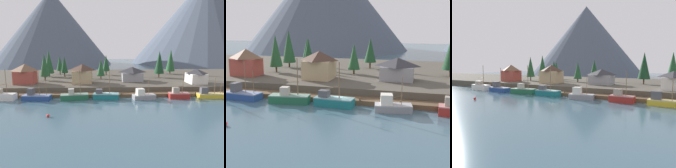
# 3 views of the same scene
# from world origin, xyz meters

# --- Properties ---
(ground_plane) EXTENTS (400.00, 400.00, 1.00)m
(ground_plane) POSITION_xyz_m (0.00, 20.00, -0.50)
(ground_plane) COLOR #3D5B6B
(dock) EXTENTS (80.00, 4.00, 1.60)m
(dock) POSITION_xyz_m (0.00, 1.99, 0.50)
(dock) COLOR brown
(dock) RESTS_ON ground_plane
(shoreline_bank) EXTENTS (400.00, 56.00, 2.50)m
(shoreline_bank) POSITION_xyz_m (0.00, 32.00, 1.25)
(shoreline_bank) COLOR #4C473D
(shoreline_bank) RESTS_ON ground_plane
(fishing_boat_blue) EXTENTS (8.44, 3.90, 8.56)m
(fishing_boat_blue) POSITION_xyz_m (-21.78, -2.10, 1.06)
(fishing_boat_blue) COLOR navy
(fishing_boat_blue) RESTS_ON ground_plane
(fishing_boat_green) EXTENTS (8.53, 4.11, 9.41)m
(fishing_boat_green) POSITION_xyz_m (-10.40, -2.23, 1.10)
(fishing_boat_green) COLOR #1E5B3D
(fishing_boat_green) RESTS_ON ground_plane
(fishing_boat_teal) EXTENTS (7.96, 3.48, 8.94)m
(fishing_boat_teal) POSITION_xyz_m (-0.97, -1.88, 1.08)
(fishing_boat_teal) COLOR #196B70
(fishing_boat_teal) RESTS_ON ground_plane
(fishing_boat_grey) EXTENTS (7.21, 4.08, 6.54)m
(fishing_boat_grey) POSITION_xyz_m (10.54, -2.26, 1.13)
(fishing_boat_grey) COLOR gray
(fishing_boat_grey) RESTS_ON ground_plane
(house_grey) EXTENTS (8.33, 6.90, 5.60)m
(house_grey) POSITION_xyz_m (9.80, 16.98, 5.36)
(house_grey) COLOR gray
(house_grey) RESTS_ON shoreline_bank
(house_tan) EXTENTS (7.36, 7.25, 7.08)m
(house_tan) POSITION_xyz_m (-9.35, 13.11, 6.12)
(house_tan) COLOR tan
(house_tan) RESTS_ON shoreline_bank
(house_red) EXTENTS (7.55, 5.58, 7.24)m
(house_red) POSITION_xyz_m (-30.09, 12.46, 6.20)
(house_red) COLOR #9E4238
(house_red) RESTS_ON shoreline_bank
(conifer_near_right) EXTENTS (3.80, 3.80, 9.56)m
(conifer_near_right) POSITION_xyz_m (-0.24, 34.99, 8.25)
(conifer_near_right) COLOR #4C3823
(conifer_near_right) RESTS_ON shoreline_bank
(conifer_mid_left) EXTENTS (3.79, 3.79, 10.83)m
(conifer_mid_left) POSITION_xyz_m (-24.97, 19.52, 8.77)
(conifer_mid_left) COLOR #4C3823
(conifer_mid_left) RESTS_ON shoreline_bank
(conifer_mid_right) EXTENTS (3.48, 3.48, 9.11)m
(conifer_mid_right) POSITION_xyz_m (-22.80, 37.97, 7.99)
(conifer_mid_right) COLOR #4C3823
(conifer_mid_right) RESTS_ON shoreline_bank
(conifer_back_left) EXTENTS (3.38, 3.38, 8.49)m
(conifer_back_left) POSITION_xyz_m (-2.61, 22.78, 7.40)
(conifer_back_left) COLOR #4C3823
(conifer_back_left) RESTS_ON shoreline_bank
(conifer_back_right) EXTENTS (4.28, 4.28, 12.07)m
(conifer_back_right) POSITION_xyz_m (-25.91, 30.00, 9.34)
(conifer_back_right) COLOR #4C3823
(conifer_back_right) RESTS_ON shoreline_bank
(conifer_far_left) EXTENTS (3.31, 3.31, 9.30)m
(conifer_far_left) POSITION_xyz_m (-19.11, 30.00, 8.04)
(conifer_far_left) COLOR #4C3823
(conifer_far_left) RESTS_ON shoreline_bank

